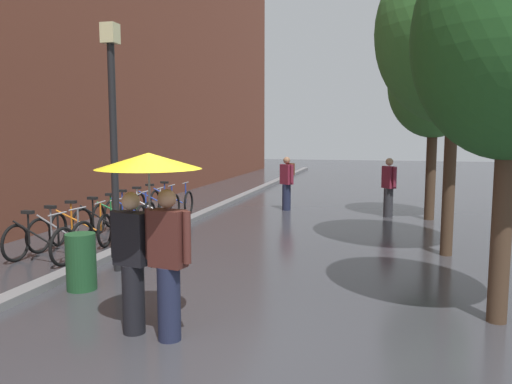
{
  "coord_description": "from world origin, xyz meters",
  "views": [
    {
      "loc": [
        1.74,
        -4.7,
        2.33
      ],
      "look_at": [
        -0.32,
        3.4,
        1.35
      ],
      "focal_mm": 35.28,
      "sensor_mm": 36.0,
      "label": 1
    }
  ],
  "objects": [
    {
      "name": "ground_plane",
      "position": [
        0.0,
        0.0,
        0.0
      ],
      "size": [
        80.0,
        80.0,
        0.0
      ],
      "primitive_type": "plane",
      "color": "#38383D"
    },
    {
      "name": "building_facade",
      "position": [
        -10.0,
        10.0,
        5.95
      ],
      "size": [
        8.0,
        36.0,
        11.89
      ],
      "primitive_type": "cube",
      "color": "brown",
      "rests_on": "ground"
    },
    {
      "name": "kerb_strip",
      "position": [
        -3.2,
        10.0,
        0.06
      ],
      "size": [
        0.3,
        36.0,
        0.12
      ],
      "primitive_type": "cube",
      "color": "slate",
      "rests_on": "ground"
    },
    {
      "name": "street_tree_0",
      "position": [
        3.15,
        1.86,
        3.43
      ],
      "size": [
        2.31,
        2.31,
        4.9
      ],
      "color": "#473323",
      "rests_on": "ground"
    },
    {
      "name": "street_tree_1",
      "position": [
        2.95,
        5.36,
        4.18
      ],
      "size": [
        2.91,
        2.91,
        5.9
      ],
      "color": "#473323",
      "rests_on": "ground"
    },
    {
      "name": "street_tree_2",
      "position": [
        2.98,
        9.51,
        3.59
      ],
      "size": [
        2.4,
        2.4,
        5.03
      ],
      "color": "#473323",
      "rests_on": "ground"
    },
    {
      "name": "parked_bicycle_0",
      "position": [
        -4.19,
        2.87,
        0.38
      ],
      "size": [
        1.12,
        0.76,
        0.96
      ],
      "color": "black",
      "rests_on": "ground"
    },
    {
      "name": "parked_bicycle_1",
      "position": [
        -4.21,
        3.52,
        0.38
      ],
      "size": [
        1.14,
        0.8,
        0.96
      ],
      "color": "black",
      "rests_on": "ground"
    },
    {
      "name": "parked_bicycle_2",
      "position": [
        -4.25,
        4.27,
        0.38
      ],
      "size": [
        1.16,
        0.82,
        0.96
      ],
      "color": "black",
      "rests_on": "ground"
    },
    {
      "name": "parked_bicycle_3",
      "position": [
        -4.16,
        4.88,
        0.38
      ],
      "size": [
        1.14,
        0.81,
        0.96
      ],
      "color": "black",
      "rests_on": "ground"
    },
    {
      "name": "parked_bicycle_4",
      "position": [
        -4.13,
        5.61,
        0.38
      ],
      "size": [
        1.16,
        0.83,
        0.96
      ],
      "color": "black",
      "rests_on": "ground"
    },
    {
      "name": "parked_bicycle_5",
      "position": [
        -4.25,
        6.32,
        0.38
      ],
      "size": [
        1.08,
        0.7,
        0.96
      ],
      "color": "black",
      "rests_on": "ground"
    },
    {
      "name": "parked_bicycle_6",
      "position": [
        -4.22,
        7.05,
        0.38
      ],
      "size": [
        1.14,
        0.8,
        0.96
      ],
      "color": "black",
      "rests_on": "ground"
    },
    {
      "name": "parked_bicycle_7",
      "position": [
        -4.23,
        7.8,
        0.38
      ],
      "size": [
        1.11,
        0.75,
        0.96
      ],
      "color": "black",
      "rests_on": "ground"
    },
    {
      "name": "parked_bicycle_8",
      "position": [
        -4.13,
        8.55,
        0.38
      ],
      "size": [
        1.11,
        0.75,
        0.96
      ],
      "color": "black",
      "rests_on": "ground"
    },
    {
      "name": "couple_under_umbrella",
      "position": [
        -0.79,
        0.41,
        1.44
      ],
      "size": [
        1.19,
        1.19,
        2.11
      ],
      "color": "black",
      "rests_on": "ground"
    },
    {
      "name": "street_lamp_post",
      "position": [
        -2.6,
        2.81,
        2.4
      ],
      "size": [
        0.24,
        0.24,
        4.09
      ],
      "color": "black",
      "rests_on": "ground"
    },
    {
      "name": "litter_bin",
      "position": [
        -2.59,
        1.75,
        0.42
      ],
      "size": [
        0.44,
        0.44,
        0.85
      ],
      "primitive_type": "cylinder",
      "color": "#1E4C28",
      "rests_on": "ground"
    },
    {
      "name": "pedestrian_walking_midground",
      "position": [
        -1.09,
        10.22,
        0.87
      ],
      "size": [
        0.47,
        0.46,
        1.62
      ],
      "color": "#1E233D",
      "rests_on": "ground"
    },
    {
      "name": "pedestrian_walking_far",
      "position": [
        1.9,
        9.69,
        0.84
      ],
      "size": [
        0.41,
        0.5,
        1.65
      ],
      "color": "#2D2D33",
      "rests_on": "ground"
    }
  ]
}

